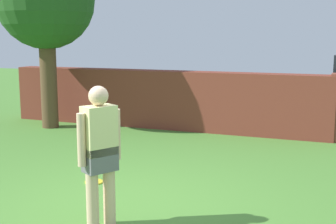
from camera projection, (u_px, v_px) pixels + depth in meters
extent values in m
plane|color=#4C8433|center=(124.00, 209.00, 5.76)|extent=(40.00, 40.00, 0.00)
cube|color=brown|center=(161.00, 99.00, 10.76)|extent=(7.77, 0.50, 1.36)
cylinder|color=brown|center=(49.00, 78.00, 10.72)|extent=(0.39, 0.39, 2.35)
sphere|color=#23511E|center=(45.00, 0.00, 10.42)|extent=(2.25, 2.25, 2.25)
cylinder|color=beige|center=(109.00, 189.00, 5.21)|extent=(0.14, 0.14, 0.85)
cylinder|color=beige|center=(92.00, 193.00, 5.07)|extent=(0.14, 0.14, 0.85)
cube|color=slate|center=(100.00, 159.00, 5.08)|extent=(0.37, 0.42, 0.28)
cube|color=beige|center=(99.00, 130.00, 5.03)|extent=(0.37, 0.42, 0.55)
sphere|color=beige|center=(98.00, 96.00, 4.96)|extent=(0.22, 0.22, 0.22)
cylinder|color=beige|center=(117.00, 134.00, 5.18)|extent=(0.09, 0.09, 0.58)
cylinder|color=beige|center=(81.00, 140.00, 4.90)|extent=(0.09, 0.09, 0.58)
cylinder|color=black|center=(319.00, 105.00, 12.22)|extent=(0.64, 0.23, 0.64)
cylinder|color=black|center=(314.00, 115.00, 10.67)|extent=(0.64, 0.23, 0.64)
cylinder|color=yellow|center=(94.00, 182.00, 6.78)|extent=(0.27, 0.27, 0.02)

